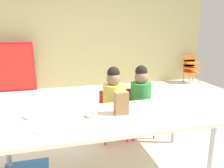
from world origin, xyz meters
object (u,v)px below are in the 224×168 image
(craft_table, at_px, (105,121))
(seated_child_middle_seat, at_px, (141,95))
(folded_activity_table, at_px, (12,68))
(paper_bag_brown, at_px, (121,103))
(paper_plate_near_edge, at_px, (30,118))
(paper_plate_center_table, at_px, (45,130))
(kid_chair_orange_stack, at_px, (191,67))
(donut_powdered_loose, at_px, (91,115))
(donut_powdered_on_plate, at_px, (30,116))
(seated_child_near_camera, at_px, (113,97))

(craft_table, relative_size, seated_child_middle_seat, 2.19)
(folded_activity_table, distance_m, paper_bag_brown, 3.46)
(paper_plate_near_edge, xyz_separation_m, paper_plate_center_table, (0.13, -0.30, 0.00))
(paper_plate_near_edge, relative_size, paper_plate_center_table, 1.00)
(paper_bag_brown, bearing_deg, folded_activity_table, 113.82)
(kid_chair_orange_stack, bearing_deg, paper_plate_center_table, -137.54)
(craft_table, height_order, kid_chair_orange_stack, kid_chair_orange_stack)
(seated_child_middle_seat, relative_size, paper_plate_center_table, 5.10)
(paper_plate_center_table, bearing_deg, seated_child_middle_seat, 33.87)
(craft_table, distance_m, seated_child_middle_seat, 0.87)
(craft_table, relative_size, kid_chair_orange_stack, 2.96)
(folded_activity_table, relative_size, paper_plate_near_edge, 6.04)
(craft_table, height_order, paper_bag_brown, paper_bag_brown)
(paper_bag_brown, bearing_deg, seated_child_middle_seat, 53.04)
(folded_activity_table, bearing_deg, kid_chair_orange_stack, -2.26)
(craft_table, xyz_separation_m, seated_child_middle_seat, (0.60, 0.63, 0.03))
(craft_table, bearing_deg, kid_chair_orange_stack, 45.99)
(paper_plate_center_table, bearing_deg, donut_powdered_loose, 25.75)
(kid_chair_orange_stack, bearing_deg, donut_powdered_loose, -135.76)
(donut_powdered_on_plate, relative_size, donut_powdered_loose, 1.00)
(kid_chair_orange_stack, bearing_deg, paper_plate_near_edge, -141.35)
(craft_table, height_order, paper_plate_center_table, paper_plate_center_table)
(seated_child_middle_seat, bearing_deg, kid_chair_orange_stack, 45.96)
(paper_bag_brown, bearing_deg, kid_chair_orange_stack, 47.21)
(craft_table, distance_m, folded_activity_table, 3.44)
(seated_child_middle_seat, bearing_deg, paper_plate_center_table, -146.13)
(kid_chair_orange_stack, relative_size, donut_powdered_on_plate, 5.81)
(donut_powdered_on_plate, bearing_deg, folded_activity_table, 100.28)
(folded_activity_table, height_order, donut_powdered_on_plate, folded_activity_table)
(craft_table, relative_size, donut_powdered_loose, 17.20)
(seated_child_near_camera, xyz_separation_m, folded_activity_table, (-1.48, 2.59, -0.02))
(kid_chair_orange_stack, bearing_deg, paper_bag_brown, -132.79)
(seated_child_middle_seat, relative_size, paper_plate_near_edge, 5.10)
(craft_table, bearing_deg, donut_powdered_loose, 153.77)
(craft_table, height_order, donut_powdered_loose, donut_powdered_loose)
(folded_activity_table, relative_size, paper_bag_brown, 4.94)
(folded_activity_table, relative_size, paper_plate_center_table, 6.04)
(paper_plate_near_edge, xyz_separation_m, donut_powdered_on_plate, (0.00, 0.00, 0.02))
(kid_chair_orange_stack, height_order, donut_powdered_loose, kid_chair_orange_stack)
(paper_bag_brown, height_order, donut_powdered_on_plate, paper_bag_brown)
(seated_child_middle_seat, relative_size, donut_powdered_on_plate, 7.85)
(seated_child_near_camera, distance_m, paper_plate_near_edge, 1.04)
(seated_child_middle_seat, height_order, folded_activity_table, folded_activity_table)
(donut_powdered_on_plate, distance_m, donut_powdered_loose, 0.56)
(donut_powdered_on_plate, bearing_deg, seated_child_middle_seat, 20.30)
(seated_child_near_camera, height_order, paper_plate_near_edge, seated_child_near_camera)
(craft_table, xyz_separation_m, paper_bag_brown, (0.17, 0.05, 0.15))
(folded_activity_table, height_order, paper_plate_center_table, folded_activity_table)
(folded_activity_table, xyz_separation_m, paper_plate_center_table, (0.69, -3.35, 0.03))
(craft_table, relative_size, donut_powdered_on_plate, 17.22)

